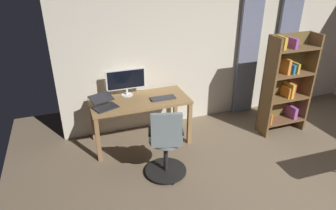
{
  "coord_description": "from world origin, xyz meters",
  "views": [
    {
      "loc": [
        2.63,
        1.77,
        2.6
      ],
      "look_at": [
        1.42,
        -1.59,
        0.87
      ],
      "focal_mm": 31.68,
      "sensor_mm": 36.0,
      "label": 1
    }
  ],
  "objects_px": {
    "office_chair": "(166,146)",
    "bookshelf": "(286,84)",
    "laptop": "(104,104)",
    "computer_keyboard": "(163,98)",
    "computer_monitor": "(126,80)",
    "desk": "(140,105)"
  },
  "relations": [
    {
      "from": "computer_monitor",
      "to": "laptop",
      "type": "height_order",
      "value": "computer_monitor"
    },
    {
      "from": "computer_monitor",
      "to": "desk",
      "type": "bearing_deg",
      "value": 122.27
    },
    {
      "from": "desk",
      "to": "office_chair",
      "type": "bearing_deg",
      "value": 95.22
    },
    {
      "from": "office_chair",
      "to": "bookshelf",
      "type": "relative_size",
      "value": 0.62
    },
    {
      "from": "laptop",
      "to": "computer_monitor",
      "type": "bearing_deg",
      "value": -162.74
    },
    {
      "from": "desk",
      "to": "office_chair",
      "type": "height_order",
      "value": "office_chair"
    },
    {
      "from": "computer_keyboard",
      "to": "laptop",
      "type": "height_order",
      "value": "laptop"
    },
    {
      "from": "bookshelf",
      "to": "computer_keyboard",
      "type": "bearing_deg",
      "value": -9.34
    },
    {
      "from": "office_chair",
      "to": "computer_keyboard",
      "type": "xyz_separation_m",
      "value": [
        -0.25,
        -0.86,
        0.27
      ]
    },
    {
      "from": "office_chair",
      "to": "computer_monitor",
      "type": "distance_m",
      "value": 1.3
    },
    {
      "from": "laptop",
      "to": "bookshelf",
      "type": "bearing_deg",
      "value": 152.52
    },
    {
      "from": "computer_keyboard",
      "to": "desk",
      "type": "bearing_deg",
      "value": -15.35
    },
    {
      "from": "laptop",
      "to": "computer_keyboard",
      "type": "bearing_deg",
      "value": 158.65
    },
    {
      "from": "computer_monitor",
      "to": "bookshelf",
      "type": "height_order",
      "value": "bookshelf"
    },
    {
      "from": "office_chair",
      "to": "laptop",
      "type": "bearing_deg",
      "value": 142.09
    },
    {
      "from": "laptop",
      "to": "bookshelf",
      "type": "height_order",
      "value": "bookshelf"
    },
    {
      "from": "office_chair",
      "to": "computer_keyboard",
      "type": "relative_size",
      "value": 2.67
    },
    {
      "from": "computer_keyboard",
      "to": "laptop",
      "type": "distance_m",
      "value": 0.88
    },
    {
      "from": "computer_monitor",
      "to": "laptop",
      "type": "xyz_separation_m",
      "value": [
        0.4,
        0.31,
        -0.19
      ]
    },
    {
      "from": "office_chair",
      "to": "computer_monitor",
      "type": "height_order",
      "value": "computer_monitor"
    },
    {
      "from": "computer_monitor",
      "to": "bookshelf",
      "type": "distance_m",
      "value": 2.55
    },
    {
      "from": "office_chair",
      "to": "desk",
      "type": "bearing_deg",
      "value": 111.45
    }
  ]
}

